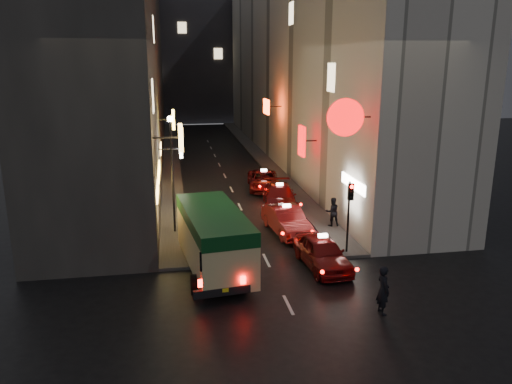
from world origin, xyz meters
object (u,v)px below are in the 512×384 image
taxi_near (322,250)px  pedestrian_crossing (383,287)px  lamp_post (172,167)px  traffic_light (350,202)px  minibus (214,234)px

taxi_near → pedestrian_crossing: size_ratio=2.53×
lamp_post → traffic_light: bearing=-28.9°
minibus → taxi_near: size_ratio=1.26×
taxi_near → lamp_post: size_ratio=0.87×
taxi_near → lamp_post: 9.15m
taxi_near → traffic_light: 2.74m
taxi_near → pedestrian_crossing: bearing=-78.2°
traffic_light → lamp_post: 9.42m
minibus → traffic_light: size_ratio=1.95×
taxi_near → traffic_light: size_ratio=1.55×
pedestrian_crossing → traffic_light: bearing=-10.7°
lamp_post → taxi_near: bearing=-41.0°
taxi_near → traffic_light: (1.64, 1.17, 1.85)m
minibus → lamp_post: bearing=107.4°
taxi_near → traffic_light: traffic_light is taller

